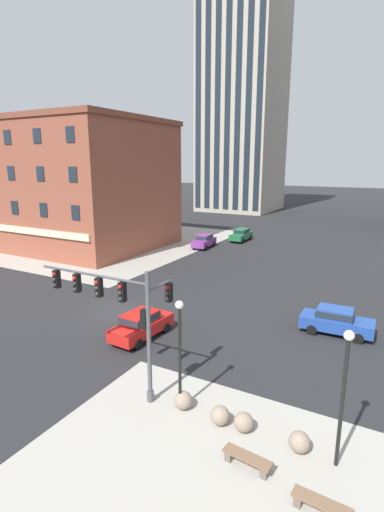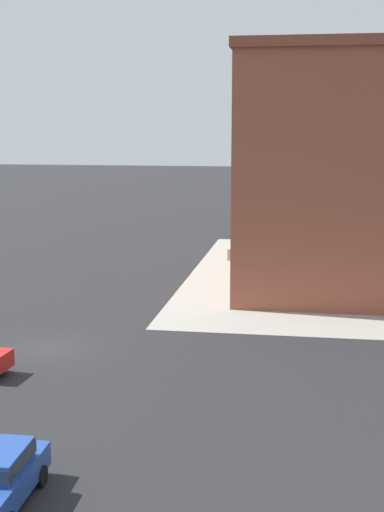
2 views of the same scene
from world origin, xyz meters
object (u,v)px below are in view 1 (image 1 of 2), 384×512
at_px(bench_near_signal, 247,460).
at_px(car_main_southbound_far, 336,320).
at_px(bollard_sphere_curb_b, 220,415).
at_px(bollard_sphere_curb_c, 244,422).
at_px(car_main_southbound_near, 141,324).
at_px(bollard_sphere_curb_d, 299,442).
at_px(street_lamp_corner_near, 180,342).
at_px(bollard_sphere_curb_a, 183,400).
at_px(traffic_signal_main, 121,308).
at_px(car_main_northbound_near, 241,234).
at_px(bench_mid_block, 321,506).
at_px(car_main_northbound_far, 204,240).
at_px(street_lamp_mid_sidewalk, 344,383).

distance_m(bench_near_signal, car_main_southbound_far, 13.24).
relative_size(bollard_sphere_curb_b, bollard_sphere_curb_c, 1.00).
bearing_deg(car_main_southbound_near, bollard_sphere_curb_d, -24.85).
bearing_deg(bollard_sphere_curb_d, street_lamp_corner_near, 178.99).
bearing_deg(street_lamp_corner_near, car_main_southbound_near, 138.90).
relative_size(bollard_sphere_curb_a, bollard_sphere_curb_b, 1.00).
xyz_separation_m(traffic_signal_main, car_main_northbound_near, (-8.64, 36.45, -3.26)).
xyz_separation_m(bollard_sphere_curb_d, car_main_southbound_far, (-0.55, 11.50, 0.52)).
bearing_deg(bollard_sphere_curb_a, car_main_southbound_far, 67.94).
bearing_deg(traffic_signal_main, car_main_northbound_near, 103.33).
height_order(bench_near_signal, bench_mid_block, same).
relative_size(traffic_signal_main, bollard_sphere_curb_a, 7.98).
bearing_deg(bollard_sphere_curb_c, street_lamp_corner_near, 179.44).
xyz_separation_m(bollard_sphere_curb_c, bench_near_signal, (0.84, -1.76, -0.08)).
height_order(bollard_sphere_curb_a, street_lamp_corner_near, street_lamp_corner_near).
distance_m(bench_near_signal, bench_mid_block, 2.78).
xyz_separation_m(car_main_northbound_far, car_main_southbound_far, (18.95, -18.75, 0.00)).
distance_m(street_lamp_corner_near, car_main_northbound_near, 38.34).
bearing_deg(bollard_sphere_curb_a, car_main_northbound_far, 115.51).
distance_m(traffic_signal_main, street_lamp_mid_sidewalk, 9.70).
bearing_deg(bollard_sphere_curb_b, car_main_southbound_far, 76.71).
bearing_deg(car_main_southbound_far, traffic_signal_main, -124.26).
bearing_deg(car_main_southbound_near, bollard_sphere_curb_a, -40.13).
relative_size(bollard_sphere_curb_c, car_main_southbound_far, 0.18).
distance_m(traffic_signal_main, bench_mid_block, 10.62).
distance_m(bollard_sphere_curb_c, car_main_southbound_near, 10.07).
height_order(bollard_sphere_curb_d, car_main_northbound_near, car_main_northbound_near).
bearing_deg(bollard_sphere_curb_d, car_main_southbound_far, 92.71).
bearing_deg(car_main_southbound_near, bollard_sphere_curb_b, -33.46).
bearing_deg(car_main_southbound_far, bollard_sphere_curb_d, -87.29).
relative_size(traffic_signal_main, car_main_southbound_near, 1.42).
distance_m(bollard_sphere_curb_d, bench_near_signal, 2.22).
relative_size(bollard_sphere_curb_c, car_main_southbound_near, 0.18).
height_order(traffic_signal_main, car_main_southbound_far, traffic_signal_main).
height_order(bollard_sphere_curb_a, bollard_sphere_curb_d, same).
height_order(street_lamp_corner_near, car_main_northbound_far, street_lamp_corner_near).
bearing_deg(bollard_sphere_curb_a, bench_mid_block, -21.77).
bearing_deg(bollard_sphere_curb_d, car_main_southbound_near, 155.15).
relative_size(traffic_signal_main, car_main_southbound_far, 1.44).
relative_size(bollard_sphere_curb_b, car_main_southbound_near, 0.18).
distance_m(bollard_sphere_curb_d, car_main_southbound_far, 11.53).
bearing_deg(car_main_northbound_near, car_main_northbound_far, -111.97).
bearing_deg(bollard_sphere_curb_a, car_main_southbound_near, 139.87).
xyz_separation_m(bench_mid_block, car_main_southbound_near, (-12.24, 7.48, 0.59)).
relative_size(bollard_sphere_curb_b, street_lamp_mid_sidewalk, 0.15).
bearing_deg(car_main_southbound_near, street_lamp_mid_sidewalk, -22.62).
relative_size(bollard_sphere_curb_d, car_main_northbound_near, 0.18).
distance_m(bench_near_signal, street_lamp_corner_near, 5.11).
distance_m(bollard_sphere_curb_b, bollard_sphere_curb_d, 3.27).
bearing_deg(traffic_signal_main, street_lamp_corner_near, 0.15).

